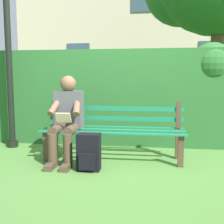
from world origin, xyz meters
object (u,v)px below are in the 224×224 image
park_bench (114,130)px  backpack (89,152)px  person_seated (67,116)px  lamp_post (8,30)px

park_bench → backpack: park_bench is taller
park_bench → person_seated: person_seated is taller
person_seated → lamp_post: lamp_post is taller
lamp_post → park_bench: bearing=166.0°
park_bench → lamp_post: size_ratio=0.61×
person_seated → lamp_post: (1.12, -0.60, 1.27)m
lamp_post → backpack: bearing=147.4°
backpack → lamp_post: size_ratio=0.14×
backpack → person_seated: bearing=-42.9°
park_bench → person_seated: size_ratio=1.67×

